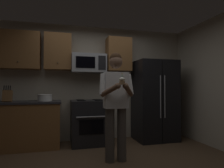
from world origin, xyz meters
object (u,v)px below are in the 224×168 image
at_px(microwave, 89,63).
at_px(cupcake, 122,81).
at_px(person, 116,100).
at_px(oven_range, 89,122).
at_px(refrigerator, 155,100).
at_px(knife_block, 7,96).
at_px(bowl_large_white, 45,97).

relative_size(microwave, cupcake, 4.26).
xyz_separation_m(person, cupcake, (-0.00, -0.33, 0.30)).
bearing_deg(person, oven_range, 104.11).
distance_m(microwave, cupcake, 1.64).
height_order(refrigerator, knife_block, refrigerator).
distance_m(refrigerator, person, 1.62).
xyz_separation_m(bowl_large_white, person, (1.18, -1.15, 0.00)).
height_order(microwave, bowl_large_white, microwave).
distance_m(oven_range, microwave, 1.26).
relative_size(microwave, bowl_large_white, 2.54).
xyz_separation_m(refrigerator, knife_block, (-3.08, 0.01, 0.13)).
height_order(oven_range, knife_block, knife_block).
distance_m(microwave, bowl_large_white, 1.16).
height_order(oven_range, person, person).
relative_size(oven_range, knife_block, 2.91).
distance_m(bowl_large_white, cupcake, 1.91).
height_order(refrigerator, bowl_large_white, refrigerator).
bearing_deg(microwave, person, -77.22).
bearing_deg(bowl_large_white, knife_block, -173.71).
xyz_separation_m(microwave, refrigerator, (1.50, -0.16, -0.82)).
distance_m(knife_block, bowl_large_white, 0.68).
relative_size(knife_block, cupcake, 1.84).
bearing_deg(microwave, oven_range, -90.02).
height_order(knife_block, cupcake, cupcake).
bearing_deg(person, knife_block, 149.86).
height_order(microwave, cupcake, microwave).
relative_size(bowl_large_white, person, 0.17).
xyz_separation_m(knife_block, bowl_large_white, (0.68, 0.07, -0.04)).
distance_m(person, cupcake, 0.44).
bearing_deg(microwave, bowl_large_white, -175.28).
bearing_deg(knife_block, bowl_large_white, 6.29).
xyz_separation_m(refrigerator, bowl_large_white, (-2.40, 0.08, 0.09)).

